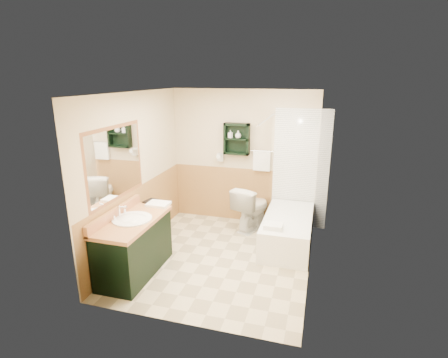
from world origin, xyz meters
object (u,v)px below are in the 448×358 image
at_px(hair_dryer, 221,157).
at_px(wall_shelf, 237,139).
at_px(vanity, 134,246).
at_px(vanity_book, 146,194).
at_px(toilet, 252,208).
at_px(soap_bottle_b, 238,135).
at_px(soap_bottle_a, 230,136).
at_px(bathtub, 288,231).

bearing_deg(hair_dryer, wall_shelf, -4.76).
height_order(vanity, vanity_book, vanity_book).
distance_m(wall_shelf, vanity, 2.56).
height_order(toilet, vanity_book, vanity_book).
bearing_deg(wall_shelf, soap_bottle_b, -10.11).
bearing_deg(soap_bottle_b, wall_shelf, 169.89).
bearing_deg(soap_bottle_a, wall_shelf, 2.58).
bearing_deg(bathtub, toilet, 145.99).
xyz_separation_m(bathtub, vanity_book, (-2.08, -0.71, 0.65)).
distance_m(vanity, soap_bottle_b, 2.60).
bearing_deg(soap_bottle_b, vanity, -113.71).
relative_size(hair_dryer, vanity, 0.19).
relative_size(wall_shelf, toilet, 0.70).
relative_size(hair_dryer, toilet, 0.30).
bearing_deg(soap_bottle_a, toilet, -27.54).
height_order(soap_bottle_a, soap_bottle_b, soap_bottle_b).
height_order(wall_shelf, vanity_book, wall_shelf).
xyz_separation_m(hair_dryer, soap_bottle_b, (0.33, -0.03, 0.42)).
xyz_separation_m(vanity, bathtub, (1.92, 1.41, -0.15)).
xyz_separation_m(wall_shelf, vanity_book, (-1.06, -1.41, -0.65)).
height_order(vanity, bathtub, vanity).
relative_size(hair_dryer, vanity_book, 1.12).
distance_m(wall_shelf, hair_dryer, 0.46).
bearing_deg(vanity_book, bathtub, 29.84).
bearing_deg(wall_shelf, toilet, -35.11).
bearing_deg(soap_bottle_a, bathtub, -31.51).
bearing_deg(wall_shelf, vanity, -113.01).
height_order(vanity_book, soap_bottle_a, soap_bottle_a).
bearing_deg(vanity, toilet, 56.34).
xyz_separation_m(vanity, vanity_book, (-0.17, 0.70, 0.50)).
bearing_deg(soap_bottle_b, bathtub, -34.94).
bearing_deg(bathtub, vanity_book, -161.23).
bearing_deg(vanity_book, hair_dryer, 73.17).
distance_m(bathtub, soap_bottle_a, 1.90).
relative_size(wall_shelf, hair_dryer, 2.29).
distance_m(wall_shelf, soap_bottle_b, 0.07).
distance_m(bathtub, vanity_book, 2.30).
bearing_deg(vanity, vanity_book, 103.32).
relative_size(vanity, soap_bottle_b, 9.24).
height_order(bathtub, vanity_book, vanity_book).
relative_size(vanity, vanity_book, 5.77).
distance_m(wall_shelf, vanity_book, 1.88).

